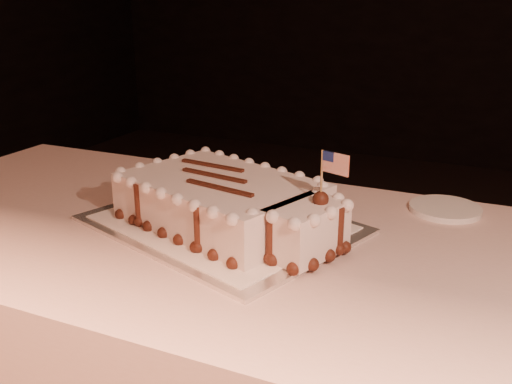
% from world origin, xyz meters
% --- Properties ---
extents(cake_board, '(0.62, 0.54, 0.01)m').
position_xyz_m(cake_board, '(-0.35, 0.63, 0.75)').
color(cake_board, silver).
rests_on(cake_board, banquet_table).
extents(doily, '(0.56, 0.49, 0.00)m').
position_xyz_m(doily, '(-0.35, 0.63, 0.76)').
color(doily, white).
rests_on(doily, cake_board).
extents(sheet_cake, '(0.52, 0.39, 0.20)m').
position_xyz_m(sheet_cake, '(-0.33, 0.62, 0.81)').
color(sheet_cake, white).
rests_on(sheet_cake, doily).
extents(side_plate, '(0.16, 0.16, 0.01)m').
position_xyz_m(side_plate, '(0.06, 0.91, 0.76)').
color(side_plate, white).
rests_on(side_plate, banquet_table).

